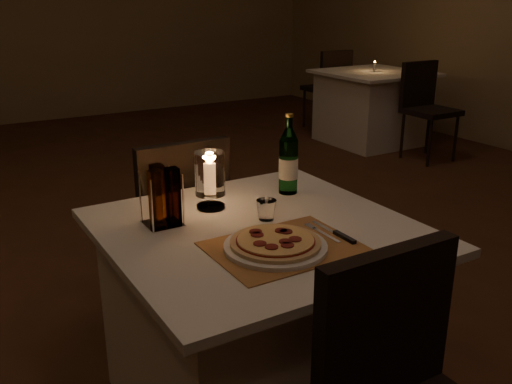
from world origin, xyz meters
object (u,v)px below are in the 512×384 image
water_bottle (288,162)px  neighbor_table_right (372,107)px  chair_far (177,214)px  hurricane_candle (210,176)px  pizza (276,242)px  tumbler (266,210)px  main_table (259,322)px  plate (275,247)px

water_bottle → neighbor_table_right: 3.95m
water_bottle → neighbor_table_right: bearing=43.1°
chair_far → hurricane_candle: bearing=-96.9°
pizza → hurricane_candle: 0.44m
pizza → tumbler: 0.25m
main_table → hurricane_candle: hurricane_candle is taller
neighbor_table_right → hurricane_candle: bearing=-140.1°
chair_far → neighbor_table_right: 3.85m
neighbor_table_right → tumbler: bearing=-137.0°
main_table → tumbler: 0.41m
pizza → tumbler: size_ratio=3.98×
main_table → plate: size_ratio=3.12×
hurricane_candle → neighbor_table_right: bearing=39.9°
pizza → hurricane_candle: hurricane_candle is taller
chair_far → neighbor_table_right: (3.15, 2.21, -0.18)m
main_table → water_bottle: bearing=41.1°
pizza → chair_far: bearing=86.8°
pizza → neighbor_table_right: bearing=44.2°
main_table → plate: 0.42m
main_table → water_bottle: size_ratio=3.17×
pizza → water_bottle: size_ratio=0.89×
tumbler → hurricane_candle: hurricane_candle is taller
main_table → pizza: 0.44m
pizza → hurricane_candle: (-0.01, 0.43, 0.10)m
main_table → plate: (-0.05, -0.18, 0.38)m
main_table → neighbor_table_right: size_ratio=1.00×
chair_far → main_table: bearing=-90.0°
hurricane_candle → main_table: bearing=-77.2°
tumbler → water_bottle: bearing=41.5°
chair_far → neighbor_table_right: chair_far is taller
pizza → tumbler: tumbler is taller
chair_far → tumbler: (0.06, -0.66, 0.23)m
neighbor_table_right → water_bottle: bearing=-136.9°
water_bottle → plate: bearing=-127.9°
main_table → chair_far: bearing=90.0°
water_bottle → tumbler: bearing=-138.5°
tumbler → water_bottle: (0.22, 0.20, 0.09)m
tumbler → main_table: bearing=-140.1°
chair_far → plate: chair_far is taller
plate → tumbler: (0.11, 0.23, 0.02)m
chair_far → tumbler: 0.70m
plate → pizza: bearing=64.7°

